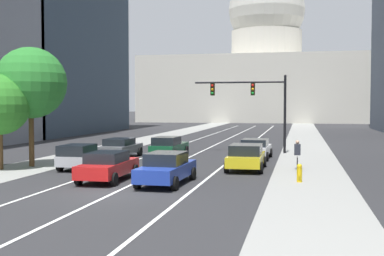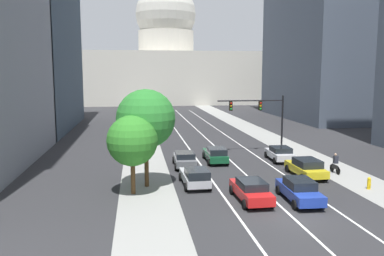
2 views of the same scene
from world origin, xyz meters
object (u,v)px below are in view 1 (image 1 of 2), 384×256
(car_green, at_px, (169,146))
(car_gray, at_px, (121,147))
(car_red, at_px, (108,166))
(car_yellow, at_px, (246,157))
(capitol_building, at_px, (266,73))
(car_blue, at_px, (167,168))
(traffic_signal_mast, at_px, (255,98))
(car_white, at_px, (255,148))
(car_silver, at_px, (82,156))
(fire_hydrant, at_px, (299,173))
(street_tree_near_left, at_px, (31,83))
(cyclist, at_px, (297,155))

(car_green, bearing_deg, car_gray, 116.84)
(car_red, bearing_deg, car_yellow, -49.47)
(capitol_building, relative_size, car_gray, 12.41)
(car_blue, height_order, traffic_signal_mast, traffic_signal_mast)
(car_white, distance_m, car_silver, 12.18)
(car_yellow, bearing_deg, car_gray, 62.63)
(car_white, bearing_deg, car_yellow, -177.94)
(car_red, xyz_separation_m, traffic_signal_mast, (5.85, 16.26, 3.57))
(car_red, height_order, fire_hydrant, car_red)
(car_gray, relative_size, car_yellow, 0.93)
(car_yellow, bearing_deg, car_red, 131.11)
(traffic_signal_mast, distance_m, street_tree_near_left, 17.24)
(car_red, distance_m, street_tree_near_left, 9.18)
(car_green, xyz_separation_m, street_tree_near_left, (-6.73, -7.39, 4.32))
(car_blue, distance_m, street_tree_near_left, 11.87)
(car_green, distance_m, car_silver, 8.55)
(fire_hydrant, bearing_deg, capitol_building, 94.81)
(car_gray, bearing_deg, capitol_building, -1.68)
(car_yellow, relative_size, street_tree_near_left, 0.63)
(car_green, distance_m, car_gray, 3.49)
(car_blue, xyz_separation_m, car_silver, (-6.29, 4.41, -0.01))
(car_green, bearing_deg, cyclist, -120.05)
(capitol_building, xyz_separation_m, cyclist, (7.62, -87.25, -10.11))
(car_blue, bearing_deg, car_white, -12.49)
(capitol_building, height_order, car_red, capitol_building)
(car_white, bearing_deg, car_gray, 99.67)
(car_gray, distance_m, car_silver, 6.45)
(car_yellow, bearing_deg, car_green, 44.56)
(capitol_building, bearing_deg, fire_hydrant, -85.19)
(car_yellow, bearing_deg, car_silver, 99.47)
(car_green, relative_size, car_yellow, 1.02)
(car_blue, xyz_separation_m, car_gray, (-6.30, 10.86, -0.04))
(car_green, height_order, street_tree_near_left, street_tree_near_left)
(fire_hydrant, relative_size, cyclist, 0.53)
(car_white, relative_size, street_tree_near_left, 0.57)
(car_red, bearing_deg, traffic_signal_mast, -20.77)
(car_green, bearing_deg, traffic_signal_mast, -51.93)
(street_tree_near_left, bearing_deg, car_yellow, 4.73)
(car_white, bearing_deg, car_red, 153.64)
(car_green, bearing_deg, car_silver, 159.77)
(car_blue, relative_size, car_silver, 1.09)
(capitol_building, bearing_deg, car_red, -90.96)
(car_white, relative_size, fire_hydrant, 4.59)
(fire_hydrant, xyz_separation_m, street_tree_near_left, (-16.06, 3.02, 4.63))
(car_blue, bearing_deg, car_green, 16.35)
(capitol_building, bearing_deg, car_silver, -93.01)
(car_blue, xyz_separation_m, car_red, (-3.15, 0.48, -0.02))
(car_yellow, distance_m, fire_hydrant, 5.11)
(car_blue, distance_m, cyclist, 9.07)
(car_blue, height_order, car_silver, car_blue)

